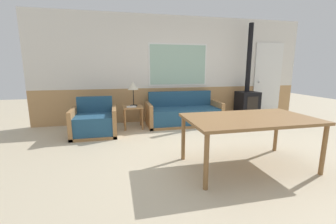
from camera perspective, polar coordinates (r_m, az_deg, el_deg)
ground_plane at (r=3.82m, az=12.47°, el=-10.69°), size 16.00×16.00×0.00m
wall_back at (r=6.02m, az=2.12°, el=10.74°), size 7.20×0.09×2.70m
couch at (r=5.60m, az=3.97°, el=-0.67°), size 1.82×0.78×0.81m
armchair at (r=4.97m, az=-18.16°, el=-2.74°), size 0.91×0.81×0.78m
side_table at (r=5.31m, az=-8.88°, el=0.30°), size 0.45×0.45×0.52m
table_lamp at (r=5.31m, az=-8.84°, el=6.33°), size 0.25×0.25×0.57m
book_stack at (r=5.20m, az=-9.29°, el=1.33°), size 0.21×0.12×0.02m
dining_table at (r=3.34m, az=20.00°, el=-2.37°), size 1.77×1.03×0.73m
wood_stove at (r=6.43m, az=19.50°, el=3.34°), size 0.52×0.50×2.52m
entry_door at (r=7.20m, az=23.92°, el=7.41°), size 0.87×0.09×2.09m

